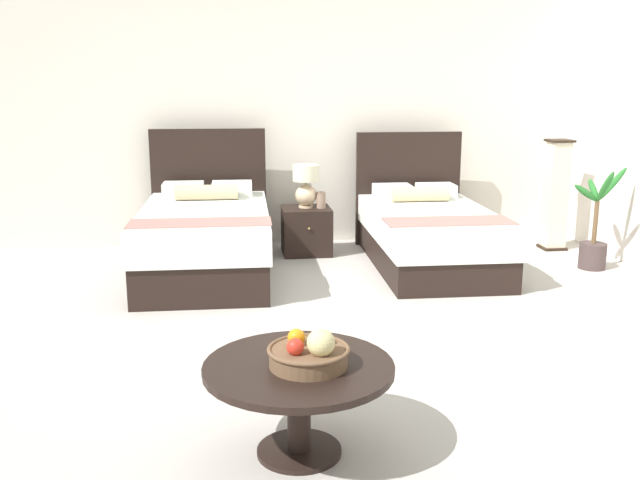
{
  "coord_description": "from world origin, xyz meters",
  "views": [
    {
      "loc": [
        -0.86,
        -4.68,
        1.78
      ],
      "look_at": [
        -0.16,
        0.51,
        0.57
      ],
      "focal_mm": 39.63,
      "sensor_mm": 36.0,
      "label": 1
    }
  ],
  "objects_px": {
    "fruit_bowl": "(310,353)",
    "potted_palm": "(594,239)",
    "coffee_table": "(299,383)",
    "nightstand": "(306,231)",
    "bed_near_corner": "(429,233)",
    "table_lamp": "(306,184)",
    "floor_lamp_corner": "(556,195)",
    "vase": "(321,200)",
    "bed_near_window": "(206,237)"
  },
  "relations": [
    {
      "from": "nightstand",
      "to": "table_lamp",
      "type": "distance_m",
      "value": 0.49
    },
    {
      "from": "bed_near_corner",
      "to": "coffee_table",
      "type": "bearing_deg",
      "value": -115.61
    },
    {
      "from": "potted_palm",
      "to": "fruit_bowl",
      "type": "bearing_deg",
      "value": -135.3
    },
    {
      "from": "nightstand",
      "to": "table_lamp",
      "type": "relative_size",
      "value": 1.12
    },
    {
      "from": "vase",
      "to": "fruit_bowl",
      "type": "xyz_separation_m",
      "value": [
        -0.59,
        -3.97,
        -0.03
      ]
    },
    {
      "from": "potted_palm",
      "to": "coffee_table",
      "type": "bearing_deg",
      "value": -136.06
    },
    {
      "from": "fruit_bowl",
      "to": "potted_palm",
      "type": "distance_m",
      "value": 4.35
    },
    {
      "from": "bed_near_corner",
      "to": "potted_palm",
      "type": "bearing_deg",
      "value": -12.81
    },
    {
      "from": "bed_near_corner",
      "to": "floor_lamp_corner",
      "type": "relative_size",
      "value": 1.78
    },
    {
      "from": "vase",
      "to": "coffee_table",
      "type": "xyz_separation_m",
      "value": [
        -0.64,
        -3.94,
        -0.2
      ]
    },
    {
      "from": "nightstand",
      "to": "potted_palm",
      "type": "xyz_separation_m",
      "value": [
        2.64,
        -0.95,
        0.05
      ]
    },
    {
      "from": "floor_lamp_corner",
      "to": "potted_palm",
      "type": "height_order",
      "value": "floor_lamp_corner"
    },
    {
      "from": "bed_near_window",
      "to": "fruit_bowl",
      "type": "xyz_separation_m",
      "value": [
        0.57,
        -3.4,
        0.19
      ]
    },
    {
      "from": "nightstand",
      "to": "floor_lamp_corner",
      "type": "xyz_separation_m",
      "value": [
        2.62,
        -0.14,
        0.34
      ]
    },
    {
      "from": "nightstand",
      "to": "fruit_bowl",
      "type": "height_order",
      "value": "fruit_bowl"
    },
    {
      "from": "table_lamp",
      "to": "coffee_table",
      "type": "bearing_deg",
      "value": -97.01
    },
    {
      "from": "nightstand",
      "to": "potted_palm",
      "type": "height_order",
      "value": "potted_palm"
    },
    {
      "from": "bed_near_window",
      "to": "potted_palm",
      "type": "distance_m",
      "value": 3.67
    },
    {
      "from": "vase",
      "to": "floor_lamp_corner",
      "type": "relative_size",
      "value": 0.14
    },
    {
      "from": "vase",
      "to": "coffee_table",
      "type": "relative_size",
      "value": 0.18
    },
    {
      "from": "bed_near_window",
      "to": "bed_near_corner",
      "type": "xyz_separation_m",
      "value": [
        2.13,
        0.0,
        -0.03
      ]
    },
    {
      "from": "coffee_table",
      "to": "potted_palm",
      "type": "xyz_separation_m",
      "value": [
        3.13,
        3.02,
        -0.08
      ]
    },
    {
      "from": "fruit_bowl",
      "to": "floor_lamp_corner",
      "type": "bearing_deg",
      "value": 51.59
    },
    {
      "from": "bed_near_corner",
      "to": "floor_lamp_corner",
      "type": "distance_m",
      "value": 1.59
    },
    {
      "from": "floor_lamp_corner",
      "to": "vase",
      "type": "bearing_deg",
      "value": 177.63
    },
    {
      "from": "table_lamp",
      "to": "vase",
      "type": "bearing_deg",
      "value": -22.11
    },
    {
      "from": "floor_lamp_corner",
      "to": "fruit_bowl",
      "type": "bearing_deg",
      "value": -128.41
    },
    {
      "from": "bed_near_window",
      "to": "nightstand",
      "type": "distance_m",
      "value": 1.19
    },
    {
      "from": "floor_lamp_corner",
      "to": "potted_palm",
      "type": "relative_size",
      "value": 1.18
    },
    {
      "from": "vase",
      "to": "floor_lamp_corner",
      "type": "xyz_separation_m",
      "value": [
        2.48,
        -0.1,
        0.01
      ]
    },
    {
      "from": "table_lamp",
      "to": "potted_palm",
      "type": "height_order",
      "value": "potted_palm"
    },
    {
      "from": "table_lamp",
      "to": "vase",
      "type": "height_order",
      "value": "table_lamp"
    },
    {
      "from": "bed_near_corner",
      "to": "fruit_bowl",
      "type": "distance_m",
      "value": 3.75
    },
    {
      "from": "coffee_table",
      "to": "floor_lamp_corner",
      "type": "bearing_deg",
      "value": 50.91
    },
    {
      "from": "coffee_table",
      "to": "potted_palm",
      "type": "distance_m",
      "value": 4.35
    },
    {
      "from": "nightstand",
      "to": "potted_palm",
      "type": "relative_size",
      "value": 0.5
    },
    {
      "from": "bed_near_window",
      "to": "nightstand",
      "type": "height_order",
      "value": "bed_near_window"
    },
    {
      "from": "nightstand",
      "to": "floor_lamp_corner",
      "type": "distance_m",
      "value": 2.65
    },
    {
      "from": "nightstand",
      "to": "table_lamp",
      "type": "bearing_deg",
      "value": 90.0
    },
    {
      "from": "bed_near_window",
      "to": "fruit_bowl",
      "type": "bearing_deg",
      "value": -80.51
    },
    {
      "from": "bed_near_window",
      "to": "floor_lamp_corner",
      "type": "relative_size",
      "value": 1.86
    },
    {
      "from": "bed_near_window",
      "to": "nightstand",
      "type": "relative_size",
      "value": 4.37
    },
    {
      "from": "coffee_table",
      "to": "potted_palm",
      "type": "bearing_deg",
      "value": 43.94
    },
    {
      "from": "table_lamp",
      "to": "potted_palm",
      "type": "distance_m",
      "value": 2.85
    },
    {
      "from": "coffee_table",
      "to": "potted_palm",
      "type": "height_order",
      "value": "potted_palm"
    },
    {
      "from": "nightstand",
      "to": "coffee_table",
      "type": "bearing_deg",
      "value": -97.04
    },
    {
      "from": "floor_lamp_corner",
      "to": "nightstand",
      "type": "bearing_deg",
      "value": 176.89
    },
    {
      "from": "potted_palm",
      "to": "floor_lamp_corner",
      "type": "bearing_deg",
      "value": 91.43
    },
    {
      "from": "fruit_bowl",
      "to": "potted_palm",
      "type": "bearing_deg",
      "value": 44.7
    },
    {
      "from": "bed_near_corner",
      "to": "vase",
      "type": "bearing_deg",
      "value": 149.74
    }
  ]
}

